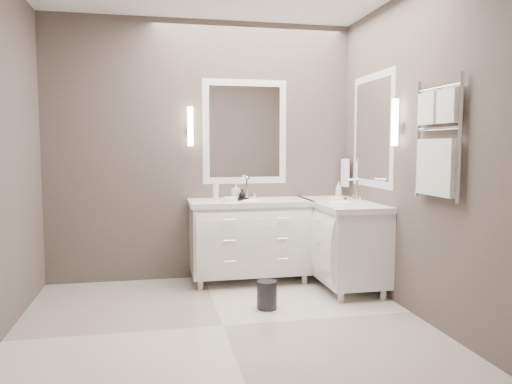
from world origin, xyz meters
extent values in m
cube|color=silver|center=(0.00, 0.00, -0.01)|extent=(3.20, 3.00, 0.01)
cube|color=#504640|center=(0.00, 1.50, 1.35)|extent=(3.20, 0.01, 2.70)
cube|color=#504640|center=(0.00, -1.50, 1.35)|extent=(3.20, 0.01, 2.70)
cube|color=#504640|center=(1.60, 0.00, 1.35)|extent=(0.01, 3.00, 2.70)
cube|color=white|center=(0.45, 1.23, 0.45)|extent=(1.20, 0.55, 0.70)
cube|color=silver|center=(0.45, 1.23, 0.82)|extent=(1.24, 0.59, 0.05)
ellipsoid|color=white|center=(0.45, 1.23, 0.81)|extent=(0.36, 0.28, 0.12)
cylinder|color=white|center=(0.45, 1.39, 0.96)|extent=(0.02, 0.02, 0.22)
cube|color=white|center=(1.33, 0.90, 0.45)|extent=(0.55, 1.20, 0.70)
cube|color=silver|center=(1.33, 0.90, 0.82)|extent=(0.59, 1.24, 0.05)
ellipsoid|color=white|center=(1.33, 0.90, 0.81)|extent=(0.36, 0.28, 0.12)
cylinder|color=white|center=(1.49, 0.90, 0.96)|extent=(0.02, 0.02, 0.22)
cube|color=white|center=(0.45, 1.49, 1.55)|extent=(0.90, 0.02, 1.10)
cube|color=white|center=(0.45, 1.49, 1.55)|extent=(0.77, 0.02, 0.96)
cube|color=white|center=(1.59, 0.80, 1.55)|extent=(0.02, 0.90, 1.10)
cube|color=white|center=(1.59, 0.80, 1.55)|extent=(0.02, 0.90, 0.96)
cube|color=white|center=(-0.13, 1.43, 1.55)|extent=(0.05, 0.05, 0.10)
cylinder|color=white|center=(-0.13, 1.43, 1.60)|extent=(0.06, 0.06, 0.40)
cube|color=white|center=(1.53, 0.22, 1.55)|extent=(0.05, 0.05, 0.10)
cylinder|color=white|center=(1.53, 0.22, 1.60)|extent=(0.06, 0.06, 0.40)
cylinder|color=white|center=(1.55, 1.36, 1.25)|extent=(0.02, 0.22, 0.02)
cube|color=white|center=(1.54, 1.36, 1.11)|extent=(0.03, 0.17, 0.30)
cylinder|color=white|center=(1.56, -0.68, 1.45)|extent=(0.03, 0.03, 0.90)
cylinder|color=white|center=(1.56, -0.12, 1.45)|extent=(0.03, 0.03, 0.90)
cube|color=white|center=(1.55, -0.53, 1.68)|extent=(0.06, 0.22, 0.24)
cube|color=white|center=(1.55, -0.27, 1.68)|extent=(0.06, 0.22, 0.24)
cube|color=white|center=(1.55, -0.40, 1.24)|extent=(0.06, 0.46, 0.42)
cylinder|color=black|center=(0.43, 0.33, 0.12)|extent=(0.19, 0.19, 0.24)
cube|color=black|center=(0.34, 1.23, 0.86)|extent=(0.20, 0.16, 0.03)
cube|color=black|center=(1.34, 1.04, 0.86)|extent=(0.15, 0.18, 0.03)
cylinder|color=silver|center=(0.11, 1.27, 0.94)|extent=(0.08, 0.08, 0.17)
imported|color=white|center=(0.31, 1.25, 0.95)|extent=(0.08, 0.09, 0.14)
imported|color=black|center=(0.37, 1.20, 0.92)|extent=(0.08, 0.08, 0.09)
imported|color=white|center=(1.34, 1.04, 0.96)|extent=(0.08, 0.08, 0.16)
camera|label=1|loc=(-0.51, -3.76, 1.39)|focal=35.00mm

